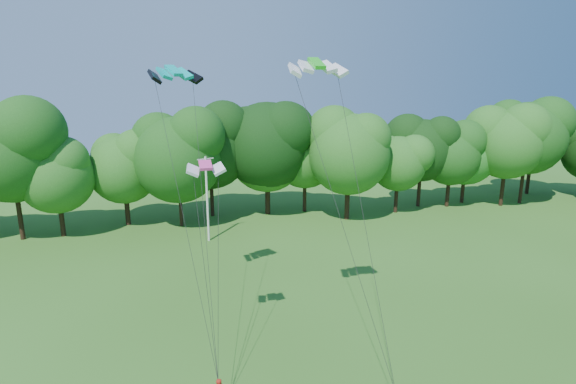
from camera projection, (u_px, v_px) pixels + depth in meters
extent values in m
cylinder|color=silver|center=(207.00, 200.00, 42.55)|extent=(0.21, 0.21, 8.23)
cube|color=silver|center=(205.00, 159.00, 41.62)|extent=(1.56, 0.69, 0.08)
cube|color=#05ABA4|center=(174.00, 71.00, 26.45)|extent=(3.30, 2.46, 0.71)
cube|color=#23C91E|center=(317.00, 63.00, 22.64)|extent=(2.94, 1.39, 0.66)
cube|color=#DF3E90|center=(205.00, 165.00, 22.51)|extent=(1.92, 0.96, 0.42)
cylinder|color=black|center=(268.00, 191.00, 51.75)|extent=(0.49, 0.49, 5.43)
ellipsoid|color=black|center=(267.00, 129.00, 50.05)|extent=(10.85, 10.85, 11.84)
cylinder|color=black|center=(463.00, 187.00, 56.86)|extent=(0.47, 0.47, 4.11)
ellipsoid|color=#23651F|center=(467.00, 144.00, 55.57)|extent=(8.21, 8.21, 8.96)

